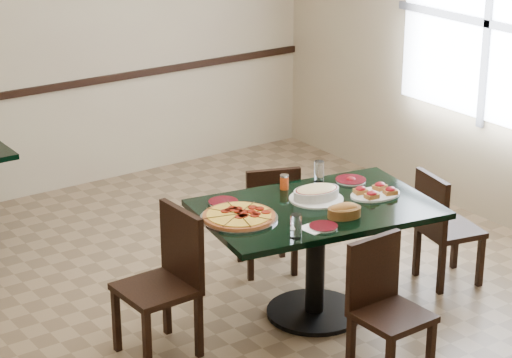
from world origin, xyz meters
TOP-DOWN VIEW (x-y plane):
  - floor at (0.00, 0.00)m, footprint 5.50×5.50m
  - room_shell at (1.02, 1.73)m, footprint 5.50×5.50m
  - main_table at (0.39, -0.29)m, footprint 1.57×1.15m
  - chair_far at (0.51, 0.38)m, footprint 0.48×0.48m
  - chair_near at (0.27, -1.06)m, footprint 0.39×0.39m
  - chair_right at (1.38, -0.41)m, footprint 0.44×0.44m
  - chair_left at (-0.60, -0.14)m, footprint 0.43×0.43m
  - pepperoni_pizza at (-0.12, -0.19)m, footprint 0.47×0.47m
  - lasagna_casserole at (0.45, -0.21)m, footprint 0.34×0.34m
  - bread_basket at (0.42, -0.53)m, footprint 0.24×0.20m
  - bruschetta_platter at (0.80, -0.37)m, footprint 0.37×0.28m
  - side_plate_near at (0.21, -0.59)m, footprint 0.17×0.17m
  - side_plate_far_r at (0.85, -0.07)m, footprint 0.20×0.20m
  - side_plate_far_l at (-0.06, 0.08)m, footprint 0.19×0.19m
  - napkin_setting at (0.16, -0.56)m, footprint 0.16×0.16m
  - water_glass_a at (0.67, 0.04)m, footprint 0.07×0.07m
  - water_glass_b at (-0.01, -0.61)m, footprint 0.07×0.07m
  - pepper_shaker at (0.40, 0.06)m, footprint 0.06×0.06m

SIDE VIEW (x-z plane):
  - floor at x=0.00m, z-range 0.00..0.00m
  - chair_right at x=1.38m, z-range 0.04..0.83m
  - chair_far at x=0.51m, z-range 0.04..0.84m
  - chair_near at x=0.27m, z-range 0.04..0.85m
  - chair_left at x=-0.60m, z-range 0.05..0.94m
  - main_table at x=0.39m, z-range 0.19..0.94m
  - napkin_setting at x=0.16m, z-range 0.75..0.76m
  - side_plate_far_l at x=-0.06m, z-range 0.75..0.77m
  - side_plate_near at x=0.21m, z-range 0.75..0.77m
  - side_plate_far_r at x=0.85m, z-range 0.74..0.77m
  - pepperoni_pizza at x=-0.12m, z-range 0.75..0.79m
  - bruschetta_platter at x=0.80m, z-range 0.75..0.80m
  - bread_basket at x=0.42m, z-range 0.74..0.84m
  - lasagna_casserole at x=0.45m, z-range 0.75..0.84m
  - pepper_shaker at x=0.40m, z-range 0.75..0.85m
  - water_glass_a at x=0.67m, z-range 0.75..0.89m
  - water_glass_b at x=-0.01m, z-range 0.75..0.89m
  - room_shell at x=1.02m, z-range -1.58..3.92m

